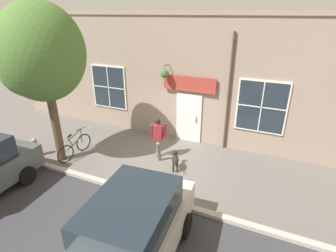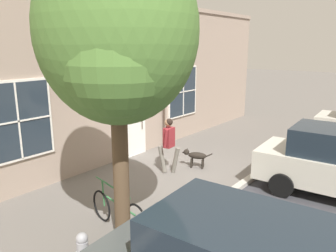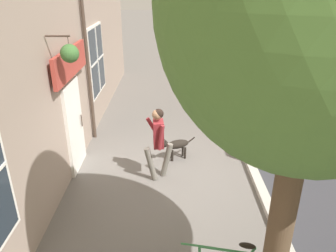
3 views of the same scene
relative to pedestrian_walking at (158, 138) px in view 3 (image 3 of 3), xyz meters
The scene contains 7 objects.
ground_plane 1.05m from the pedestrian_walking, 36.70° to the left, with size 90.00×90.00×0.00m, color #66605B.
storefront_facade 2.68m from the pedestrian_walking, behind, with size 0.95×18.00×5.25m.
pedestrian_walking is the anchor object (origin of this frame).
dog_on_leash 1.13m from the pedestrian_walking, 65.43° to the left, with size 0.94×0.46×0.60m.
street_tree_by_curb 4.75m from the pedestrian_walking, 64.70° to the right, with size 2.92×2.63×5.59m.
parked_car_mid_block 4.70m from the pedestrian_walking, 18.49° to the left, with size 4.42×2.18×1.75m.
parked_car_far_end 8.29m from the pedestrian_walking, 57.29° to the left, with size 4.42×2.18×1.75m.
Camera 3 is at (0.06, -6.55, 4.16)m, focal length 35.00 mm.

